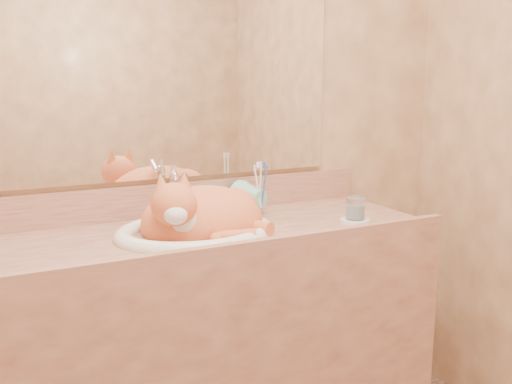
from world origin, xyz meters
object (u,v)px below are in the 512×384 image
toothbrush_cup (261,201)px  water_glass (355,208)px  cat (200,213)px  soap_dispenser (217,190)px  sink_basin (195,210)px  vanity_counter (195,355)px

toothbrush_cup → water_glass: 0.34m
cat → soap_dispenser: bearing=59.4°
toothbrush_cup → water_glass: toothbrush_cup is taller
sink_basin → toothbrush_cup: bearing=32.8°
sink_basin → water_glass: bearing=0.8°
sink_basin → soap_dispenser: soap_dispenser is taller
water_glass → vanity_counter: bearing=168.0°
soap_dispenser → water_glass: soap_dispenser is taller
cat → soap_dispenser: (0.13, 0.18, 0.04)m
toothbrush_cup → soap_dispenser: bearing=156.6°
vanity_counter → soap_dispenser: (0.16, 0.16, 0.53)m
vanity_counter → toothbrush_cup: toothbrush_cup is taller
cat → soap_dispenser: size_ratio=2.01×
sink_basin → cat: cat is taller
vanity_counter → toothbrush_cup: (0.30, 0.10, 0.48)m
soap_dispenser → toothbrush_cup: 0.16m
toothbrush_cup → water_glass: (0.25, -0.22, -0.01)m
cat → water_glass: (0.53, -0.10, -0.02)m
vanity_counter → soap_dispenser: bearing=46.2°
vanity_counter → water_glass: bearing=-12.0°
soap_dispenser → sink_basin: bearing=-112.7°
water_glass → cat: bearing=169.0°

